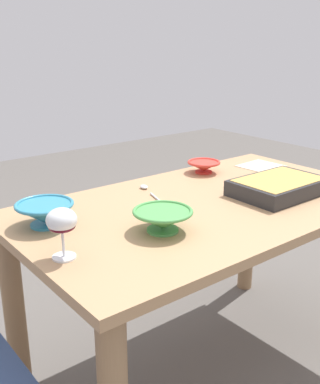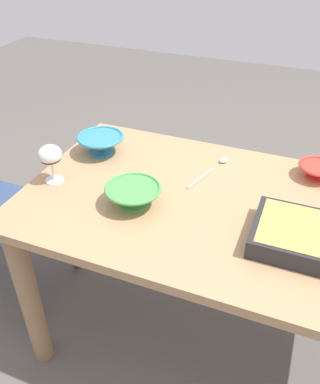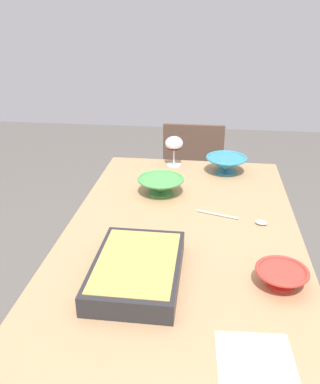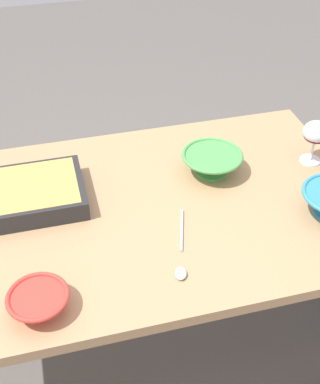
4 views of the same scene
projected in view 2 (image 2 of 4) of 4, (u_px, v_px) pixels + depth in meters
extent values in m
plane|color=#5B5651|center=(212.00, 339.00, 1.83)|extent=(8.00, 8.00, 0.00)
cube|color=tan|center=(228.00, 210.00, 1.41)|extent=(1.46, 0.83, 0.03)
cylinder|color=#93704E|center=(30.00, 299.00, 1.56)|extent=(0.08, 0.08, 0.72)
cylinder|color=#93704E|center=(112.00, 201.00, 2.09)|extent=(0.08, 0.08, 0.72)
cube|color=#334772|center=(7.00, 213.00, 1.87)|extent=(0.45, 0.40, 0.02)
cylinder|color=brown|center=(29.00, 287.00, 1.80)|extent=(0.04, 0.04, 0.43)
cylinder|color=brown|center=(72.00, 237.00, 2.07)|extent=(0.04, 0.04, 0.43)
cylinder|color=brown|center=(7.00, 218.00, 2.20)|extent=(0.04, 0.04, 0.43)
cylinder|color=white|center=(55.00, 180.00, 1.52)|extent=(0.07, 0.07, 0.01)
cylinder|color=white|center=(53.00, 171.00, 1.50)|extent=(0.01, 0.01, 0.08)
ellipsoid|color=white|center=(50.00, 154.00, 1.46)|extent=(0.09, 0.09, 0.07)
ellipsoid|color=#4C0A19|center=(51.00, 158.00, 1.47)|extent=(0.08, 0.08, 0.03)
cube|color=#262628|center=(314.00, 240.00, 1.21)|extent=(0.37, 0.25, 0.06)
cube|color=tan|center=(316.00, 234.00, 1.20)|extent=(0.33, 0.22, 0.02)
cylinder|color=teal|center=(102.00, 152.00, 1.70)|extent=(0.10, 0.10, 0.01)
cone|color=teal|center=(101.00, 144.00, 1.67)|extent=(0.18, 0.18, 0.07)
torus|color=teal|center=(100.00, 137.00, 1.66)|extent=(0.19, 0.19, 0.01)
cylinder|color=#4C994C|center=(134.00, 203.00, 1.40)|extent=(0.10, 0.10, 0.01)
cone|color=#4C994C|center=(133.00, 195.00, 1.38)|extent=(0.19, 0.19, 0.06)
torus|color=#4C994C|center=(133.00, 188.00, 1.37)|extent=(0.19, 0.19, 0.01)
cylinder|color=red|center=(316.00, 176.00, 1.54)|extent=(0.08, 0.08, 0.01)
cone|color=red|center=(318.00, 171.00, 1.53)|extent=(0.14, 0.14, 0.04)
torus|color=red|center=(319.00, 166.00, 1.52)|extent=(0.15, 0.15, 0.01)
cylinder|color=silver|center=(200.00, 178.00, 1.53)|extent=(0.06, 0.16, 0.01)
ellipsoid|color=silver|center=(224.00, 160.00, 1.63)|extent=(0.04, 0.05, 0.01)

